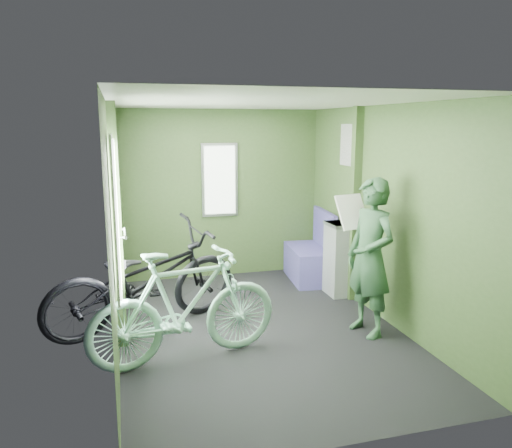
{
  "coord_description": "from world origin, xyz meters",
  "views": [
    {
      "loc": [
        -1.32,
        -4.7,
        2.09
      ],
      "look_at": [
        0.0,
        0.1,
        1.1
      ],
      "focal_mm": 35.0,
      "sensor_mm": 36.0,
      "label": 1
    }
  ],
  "objects_px": {
    "passenger": "(370,257)",
    "bench_seat": "(311,260)",
    "bicycle_mint": "(187,361)",
    "bicycle_black": "(147,330)",
    "waste_box": "(339,259)"
  },
  "relations": [
    {
      "from": "bicycle_mint",
      "to": "passenger",
      "type": "height_order",
      "value": "passenger"
    },
    {
      "from": "passenger",
      "to": "bench_seat",
      "type": "relative_size",
      "value": 1.68
    },
    {
      "from": "bicycle_mint",
      "to": "bench_seat",
      "type": "height_order",
      "value": "bench_seat"
    },
    {
      "from": "waste_box",
      "to": "bench_seat",
      "type": "height_order",
      "value": "bench_seat"
    },
    {
      "from": "passenger",
      "to": "bicycle_mint",
      "type": "bearing_deg",
      "value": -99.81
    },
    {
      "from": "bicycle_black",
      "to": "waste_box",
      "type": "height_order",
      "value": "waste_box"
    },
    {
      "from": "bicycle_black",
      "to": "bicycle_mint",
      "type": "bearing_deg",
      "value": -179.76
    },
    {
      "from": "bicycle_black",
      "to": "waste_box",
      "type": "xyz_separation_m",
      "value": [
        2.38,
        0.51,
        0.46
      ]
    },
    {
      "from": "bicycle_mint",
      "to": "passenger",
      "type": "relative_size",
      "value": 1.09
    },
    {
      "from": "waste_box",
      "to": "passenger",
      "type": "bearing_deg",
      "value": -100.27
    },
    {
      "from": "bicycle_mint",
      "to": "waste_box",
      "type": "relative_size",
      "value": 1.91
    },
    {
      "from": "passenger",
      "to": "waste_box",
      "type": "height_order",
      "value": "passenger"
    },
    {
      "from": "bicycle_black",
      "to": "bench_seat",
      "type": "bearing_deg",
      "value": -83.32
    },
    {
      "from": "waste_box",
      "to": "bench_seat",
      "type": "bearing_deg",
      "value": 99.96
    },
    {
      "from": "waste_box",
      "to": "bench_seat",
      "type": "relative_size",
      "value": 0.96
    }
  ]
}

